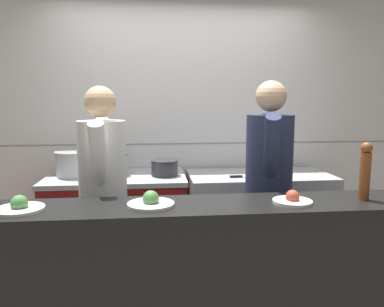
# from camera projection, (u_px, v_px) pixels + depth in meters

# --- Properties ---
(wall_back_tiled) EXTENTS (8.00, 0.06, 2.60)m
(wall_back_tiled) POSITION_uv_depth(u_px,v_px,m) (183.00, 128.00, 3.73)
(wall_back_tiled) COLOR white
(wall_back_tiled) RESTS_ON ground_plane
(oven_range) EXTENTS (1.22, 0.71, 0.91)m
(oven_range) POSITION_uv_depth(u_px,v_px,m) (118.00, 225.00, 3.38)
(oven_range) COLOR maroon
(oven_range) RESTS_ON ground_plane
(prep_counter) EXTENTS (1.31, 0.65, 0.90)m
(prep_counter) POSITION_uv_depth(u_px,v_px,m) (258.00, 221.00, 3.52)
(prep_counter) COLOR #B7BABF
(prep_counter) RESTS_ON ground_plane
(pass_counter) EXTENTS (3.25, 0.45, 0.97)m
(pass_counter) POSITION_uv_depth(u_px,v_px,m) (213.00, 282.00, 2.28)
(pass_counter) COLOR black
(pass_counter) RESTS_ON ground_plane
(stock_pot) EXTENTS (0.33, 0.33, 0.22)m
(stock_pot) POSITION_uv_depth(u_px,v_px,m) (75.00, 163.00, 3.28)
(stock_pot) COLOR #B7BABF
(stock_pot) RESTS_ON oven_range
(sauce_pot) EXTENTS (0.27, 0.27, 0.19)m
(sauce_pot) POSITION_uv_depth(u_px,v_px,m) (112.00, 164.00, 3.32)
(sauce_pot) COLOR #2D2D33
(sauce_pot) RESTS_ON oven_range
(braising_pot) EXTENTS (0.25, 0.25, 0.14)m
(braising_pot) POSITION_uv_depth(u_px,v_px,m) (165.00, 167.00, 3.31)
(braising_pot) COLOR #2D2D33
(braising_pot) RESTS_ON oven_range
(chefs_knife) EXTENTS (0.37, 0.04, 0.02)m
(chefs_knife) POSITION_uv_depth(u_px,v_px,m) (246.00, 177.00, 3.31)
(chefs_knife) COLOR #B7BABF
(chefs_knife) RESTS_ON prep_counter
(plated_dish_main) EXTENTS (0.27, 0.27, 0.09)m
(plated_dish_main) POSITION_uv_depth(u_px,v_px,m) (20.00, 207.00, 2.06)
(plated_dish_main) COLOR white
(plated_dish_main) RESTS_ON pass_counter
(plated_dish_appetiser) EXTENTS (0.27, 0.27, 0.10)m
(plated_dish_appetiser) POSITION_uv_depth(u_px,v_px,m) (151.00, 202.00, 2.16)
(plated_dish_appetiser) COLOR white
(plated_dish_appetiser) RESTS_ON pass_counter
(plated_dish_dessert) EXTENTS (0.23, 0.23, 0.08)m
(plated_dish_dessert) POSITION_uv_depth(u_px,v_px,m) (292.00, 200.00, 2.22)
(plated_dish_dessert) COLOR white
(plated_dish_dessert) RESTS_ON pass_counter
(pepper_mill) EXTENTS (0.07, 0.07, 0.36)m
(pepper_mill) POSITION_uv_depth(u_px,v_px,m) (365.00, 170.00, 2.27)
(pepper_mill) COLOR brown
(pepper_mill) RESTS_ON pass_counter
(chef_head_cook) EXTENTS (0.35, 0.73, 1.68)m
(chef_head_cook) POSITION_uv_depth(u_px,v_px,m) (103.00, 190.00, 2.70)
(chef_head_cook) COLOR black
(chef_head_cook) RESTS_ON ground_plane
(chef_sous) EXTENTS (0.43, 0.75, 1.72)m
(chef_sous) POSITION_uv_depth(u_px,v_px,m) (269.00, 183.00, 2.83)
(chef_sous) COLOR black
(chef_sous) RESTS_ON ground_plane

